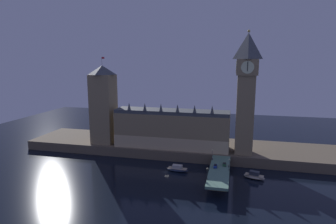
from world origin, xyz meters
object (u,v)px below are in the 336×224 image
object	(u,v)px
street_lamp_mid	(229,163)
street_lamp_far	(212,153)
boat_upstream	(177,169)
boat_downstream	(254,176)
pedestrian_far_rail	(213,159)
car_northbound_lead	(215,166)
victoria_tower	(104,104)
car_southbound_trail	(224,164)
pedestrian_mid_walk	(229,166)
clock_tower	(246,90)
street_lamp_near	(207,172)

from	to	relation	value
street_lamp_mid	street_lamp_far	distance (m)	17.98
boat_upstream	boat_downstream	size ratio (longest dim) A/B	1.09
pedestrian_far_rail	car_northbound_lead	bearing A→B (deg)	-77.93
victoria_tower	street_lamp_mid	world-z (taller)	victoria_tower
street_lamp_far	car_northbound_lead	bearing A→B (deg)	-76.82
car_southbound_trail	pedestrian_far_rail	distance (m)	9.95
pedestrian_mid_walk	pedestrian_far_rail	bearing A→B (deg)	134.02
car_northbound_lead	street_lamp_mid	xyz separation A→B (m)	(7.54, -2.85, 3.37)
street_lamp_far	boat_upstream	bearing A→B (deg)	-159.81
clock_tower	victoria_tower	size ratio (longest dim) A/B	1.25
clock_tower	pedestrian_mid_walk	world-z (taller)	clock_tower
street_lamp_near	street_lamp_far	xyz separation A→B (m)	(0.00, 29.44, 0.12)
clock_tower	boat_downstream	bearing A→B (deg)	-77.08
street_lamp_mid	boat_upstream	size ratio (longest dim) A/B	0.49
car_southbound_trail	street_lamp_near	distance (m)	23.27
street_lamp_mid	street_lamp_far	bearing A→B (deg)	125.03
clock_tower	street_lamp_mid	xyz separation A→B (m)	(-7.93, -31.84, -36.28)
pedestrian_far_rail	street_lamp_near	size ratio (longest dim) A/B	0.26
boat_upstream	boat_downstream	xyz separation A→B (m)	(43.59, -0.52, 0.14)
street_lamp_near	boat_upstream	distance (m)	30.94
clock_tower	boat_upstream	bearing A→B (deg)	-147.29
clock_tower	street_lamp_near	world-z (taller)	clock_tower
street_lamp_near	boat_downstream	size ratio (longest dim) A/B	0.51
victoria_tower	pedestrian_far_rail	distance (m)	86.07
car_northbound_lead	victoria_tower	bearing A→B (deg)	159.05
pedestrian_mid_walk	street_lamp_near	bearing A→B (deg)	-117.76
boat_upstream	victoria_tower	bearing A→B (deg)	155.81
car_southbound_trail	pedestrian_mid_walk	xyz separation A→B (m)	(2.38, -2.92, 0.21)
car_northbound_lead	boat_upstream	size ratio (longest dim) A/B	0.36
clock_tower	pedestrian_mid_walk	xyz separation A→B (m)	(-8.33, -27.71, -39.53)
street_lamp_far	boat_downstream	distance (m)	26.67
boat_downstream	car_northbound_lead	bearing A→B (deg)	-168.94
victoria_tower	boat_downstream	bearing A→B (deg)	-14.78
victoria_tower	car_northbound_lead	distance (m)	91.49
clock_tower	boat_upstream	distance (m)	63.89
victoria_tower	car_southbound_trail	bearing A→B (deg)	-17.39
clock_tower	pedestrian_far_rail	size ratio (longest dim) A/B	48.18
car_southbound_trail	boat_upstream	distance (m)	27.75
victoria_tower	pedestrian_far_rail	size ratio (longest dim) A/B	38.55
street_lamp_mid	boat_upstream	world-z (taller)	street_lamp_mid
pedestrian_mid_walk	pedestrian_far_rail	distance (m)	13.70
car_northbound_lead	car_southbound_trail	size ratio (longest dim) A/B	1.04
pedestrian_mid_walk	car_southbound_trail	bearing A→B (deg)	129.15
pedestrian_mid_walk	clock_tower	bearing A→B (deg)	73.26
street_lamp_mid	pedestrian_far_rail	bearing A→B (deg)	125.37
car_northbound_lead	pedestrian_far_rail	world-z (taller)	pedestrian_far_rail
car_northbound_lead	car_southbound_trail	xyz separation A→B (m)	(4.76, 4.20, -0.08)
clock_tower	car_northbound_lead	bearing A→B (deg)	-118.09
victoria_tower	street_lamp_far	xyz separation A→B (m)	(78.87, -19.39, -23.67)
victoria_tower	street_lamp_far	bearing A→B (deg)	-13.81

